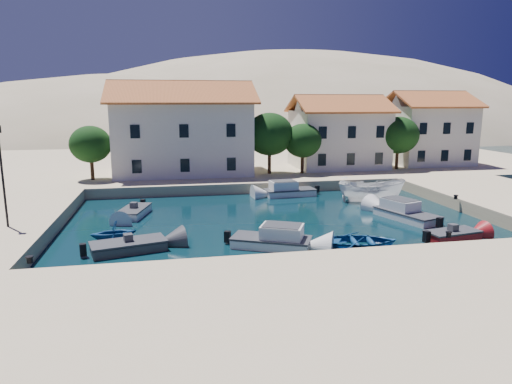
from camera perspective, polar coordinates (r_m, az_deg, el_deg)
The scene contains 20 objects.
ground at distance 24.55m, azimuth 7.86°, elevation -9.41°, with size 400.00×400.00×0.00m, color black.
quay_south at distance 19.23m, azimuth 13.80°, elevation -14.09°, with size 52.00×12.00×1.00m, color #C6B187.
quay_north at distance 61.00m, azimuth -1.80°, elevation 3.64°, with size 80.00×36.00×1.00m, color #C6B187.
hills at distance 151.45m, azimuth 0.07°, elevation -0.90°, with size 254.00×176.00×99.00m.
building_left at distance 49.79m, azimuth -9.20°, elevation 8.06°, with size 14.70×9.45×9.70m.
building_mid at distance 54.44m, azimuth 10.25°, elevation 7.54°, with size 10.50×8.40×8.30m.
building_right at distance 60.65m, azimuth 20.65°, elevation 7.60°, with size 9.45×8.40×8.80m.
trees at distance 48.82m, azimuth 3.46°, elevation 6.82°, with size 37.30×5.30×6.45m.
lamppost at distance 31.56m, azimuth -29.22°, elevation 2.79°, with size 0.35×0.25×6.22m.
bollards at distance 28.58m, azimuth 10.78°, elevation -4.09°, with size 29.36×9.56×0.30m.
motorboat_grey_sw at distance 27.85m, azimuth -15.63°, elevation -6.57°, with size 4.60×2.90×1.25m.
cabin_cruiser_south at distance 27.52m, azimuth 1.91°, elevation -5.96°, with size 5.11×3.82×1.60m.
rowboat_south at distance 28.44m, azimuth 12.81°, elevation -6.67°, with size 3.21×4.50×0.93m, color navy.
motorboat_red_se at distance 31.45m, azimuth 23.33°, elevation -5.03°, with size 3.68×2.11×1.25m.
cabin_cruiser_east at distance 35.59m, azimuth 18.31°, elevation -2.53°, with size 3.50×5.39×1.60m.
boat_east at distance 41.02m, azimuth 14.17°, elevation -1.20°, with size 2.14×5.70×2.20m, color white.
motorboat_white_ne at distance 44.54m, azimuth 12.94°, elevation 0.22°, with size 2.37×4.06×1.25m.
rowboat_west at distance 30.15m, azimuth -17.33°, elevation -5.87°, with size 2.37×2.74×1.45m, color navy.
motorboat_white_west at distance 36.15m, azimuth -14.99°, elevation -2.43°, with size 2.59×4.11×1.25m.
cabin_cruiser_north at distance 42.41m, azimuth 4.26°, elevation 0.18°, with size 4.78×2.31×1.60m.
Camera 1 is at (-7.56, -21.69, 8.65)m, focal length 32.00 mm.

